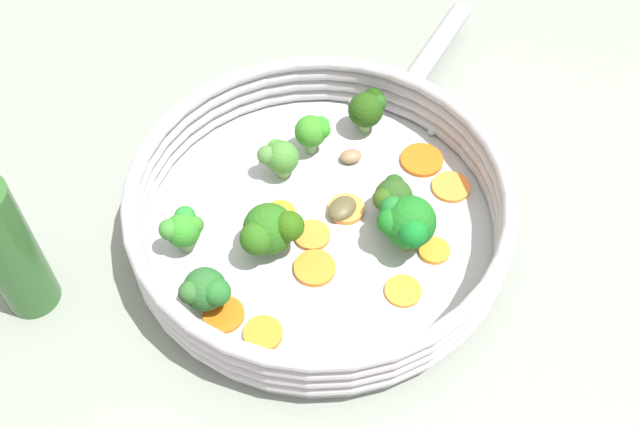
{
  "coord_description": "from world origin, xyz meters",
  "views": [
    {
      "loc": [
        0.21,
        0.35,
        0.57
      ],
      "look_at": [
        0.0,
        0.0,
        0.03
      ],
      "focal_mm": 42.0,
      "sensor_mm": 36.0,
      "label": 1
    }
  ],
  "objects_px": {
    "broccoli_floret_4": "(406,223)",
    "carrot_slice_2": "(263,334)",
    "broccoli_floret_7": "(392,196)",
    "oil_bottle": "(6,248)",
    "carrot_slice_7": "(280,213)",
    "broccoli_floret_2": "(313,131)",
    "carrot_slice_8": "(344,207)",
    "mushroom_piece_1": "(343,210)",
    "broccoli_floret_1": "(271,233)",
    "carrot_slice_9": "(224,314)",
    "broccoli_floret_0": "(206,290)",
    "broccoli_floret_3": "(368,108)",
    "carrot_slice_3": "(422,160)",
    "broccoli_floret_5": "(277,158)",
    "carrot_slice_1": "(403,291)",
    "carrot_slice_5": "(315,268)",
    "carrot_slice_6": "(312,235)",
    "broccoli_floret_6": "(183,228)",
    "skillet": "(320,228)",
    "carrot_slice_0": "(434,251)",
    "mushroom_piece_0": "(351,156)",
    "carrot_slice_4": "(451,187)"
  },
  "relations": [
    {
      "from": "broccoli_floret_4",
      "to": "carrot_slice_2",
      "type": "bearing_deg",
      "value": 5.56
    },
    {
      "from": "skillet",
      "to": "carrot_slice_2",
      "type": "xyz_separation_m",
      "value": [
        0.1,
        0.08,
        0.01
      ]
    },
    {
      "from": "oil_bottle",
      "to": "carrot_slice_0",
      "type": "bearing_deg",
      "value": 155.17
    },
    {
      "from": "broccoli_floret_4",
      "to": "carrot_slice_8",
      "type": "bearing_deg",
      "value": -70.28
    },
    {
      "from": "carrot_slice_1",
      "to": "broccoli_floret_3",
      "type": "distance_m",
      "value": 0.2
    },
    {
      "from": "carrot_slice_0",
      "to": "broccoli_floret_7",
      "type": "distance_m",
      "value": 0.06
    },
    {
      "from": "broccoli_floret_3",
      "to": "broccoli_floret_0",
      "type": "bearing_deg",
      "value": 24.8
    },
    {
      "from": "carrot_slice_7",
      "to": "broccoli_floret_4",
      "type": "relative_size",
      "value": 0.5
    },
    {
      "from": "carrot_slice_8",
      "to": "broccoli_floret_4",
      "type": "xyz_separation_m",
      "value": [
        -0.02,
        0.06,
        0.03
      ]
    },
    {
      "from": "carrot_slice_6",
      "to": "broccoli_floret_4",
      "type": "bearing_deg",
      "value": 142.08
    },
    {
      "from": "mushroom_piece_0",
      "to": "carrot_slice_4",
      "type": "bearing_deg",
      "value": 128.49
    },
    {
      "from": "carrot_slice_5",
      "to": "mushroom_piece_1",
      "type": "height_order",
      "value": "mushroom_piece_1"
    },
    {
      "from": "carrot_slice_3",
      "to": "carrot_slice_6",
      "type": "xyz_separation_m",
      "value": [
        0.14,
        0.02,
        0.0
      ]
    },
    {
      "from": "broccoli_floret_1",
      "to": "oil_bottle",
      "type": "xyz_separation_m",
      "value": [
        0.2,
        -0.08,
        0.03
      ]
    },
    {
      "from": "broccoli_floret_2",
      "to": "broccoli_floret_4",
      "type": "height_order",
      "value": "broccoli_floret_4"
    },
    {
      "from": "skillet",
      "to": "carrot_slice_1",
      "type": "relative_size",
      "value": 10.36
    },
    {
      "from": "carrot_slice_3",
      "to": "carrot_slice_6",
      "type": "distance_m",
      "value": 0.14
    },
    {
      "from": "skillet",
      "to": "carrot_slice_8",
      "type": "xyz_separation_m",
      "value": [
        -0.03,
        -0.0,
        0.01
      ]
    },
    {
      "from": "carrot_slice_8",
      "to": "mushroom_piece_1",
      "type": "height_order",
      "value": "mushroom_piece_1"
    },
    {
      "from": "carrot_slice_3",
      "to": "broccoli_floret_5",
      "type": "relative_size",
      "value": 1.04
    },
    {
      "from": "carrot_slice_8",
      "to": "carrot_slice_9",
      "type": "bearing_deg",
      "value": 16.72
    },
    {
      "from": "carrot_slice_7",
      "to": "broccoli_floret_2",
      "type": "height_order",
      "value": "broccoli_floret_2"
    },
    {
      "from": "carrot_slice_0",
      "to": "broccoli_floret_4",
      "type": "xyz_separation_m",
      "value": [
        0.02,
        -0.02,
        0.03
      ]
    },
    {
      "from": "skillet",
      "to": "carrot_slice_1",
      "type": "bearing_deg",
      "value": 103.15
    },
    {
      "from": "carrot_slice_1",
      "to": "carrot_slice_9",
      "type": "relative_size",
      "value": 0.9
    },
    {
      "from": "carrot_slice_2",
      "to": "carrot_slice_6",
      "type": "height_order",
      "value": "same"
    },
    {
      "from": "carrot_slice_2",
      "to": "broccoli_floret_1",
      "type": "height_order",
      "value": "broccoli_floret_1"
    },
    {
      "from": "broccoli_floret_6",
      "to": "mushroom_piece_0",
      "type": "height_order",
      "value": "broccoli_floret_6"
    },
    {
      "from": "carrot_slice_3",
      "to": "carrot_slice_6",
      "type": "bearing_deg",
      "value": 9.53
    },
    {
      "from": "carrot_slice_4",
      "to": "mushroom_piece_0",
      "type": "distance_m",
      "value": 0.1
    },
    {
      "from": "skillet",
      "to": "carrot_slice_4",
      "type": "bearing_deg",
      "value": 167.51
    },
    {
      "from": "broccoli_floret_4",
      "to": "oil_bottle",
      "type": "relative_size",
      "value": 0.31
    },
    {
      "from": "carrot_slice_2",
      "to": "broccoli_floret_2",
      "type": "height_order",
      "value": "broccoli_floret_2"
    },
    {
      "from": "skillet",
      "to": "broccoli_floret_0",
      "type": "relative_size",
      "value": 7.9
    },
    {
      "from": "broccoli_floret_7",
      "to": "mushroom_piece_0",
      "type": "xyz_separation_m",
      "value": [
        -0.0,
        -0.07,
        -0.02
      ]
    },
    {
      "from": "broccoli_floret_3",
      "to": "skillet",
      "type": "bearing_deg",
      "value": 37.51
    },
    {
      "from": "broccoli_floret_6",
      "to": "oil_bottle",
      "type": "distance_m",
      "value": 0.14
    },
    {
      "from": "carrot_slice_6",
      "to": "broccoli_floret_1",
      "type": "distance_m",
      "value": 0.05
    },
    {
      "from": "skillet",
      "to": "broccoli_floret_4",
      "type": "height_order",
      "value": "broccoli_floret_4"
    },
    {
      "from": "broccoli_floret_1",
      "to": "carrot_slice_5",
      "type": "bearing_deg",
      "value": 122.86
    },
    {
      "from": "carrot_slice_0",
      "to": "broccoli_floret_5",
      "type": "xyz_separation_m",
      "value": [
        0.08,
        -0.15,
        0.02
      ]
    },
    {
      "from": "broccoli_floret_7",
      "to": "oil_bottle",
      "type": "distance_m",
      "value": 0.33
    },
    {
      "from": "skillet",
      "to": "broccoli_floret_3",
      "type": "xyz_separation_m",
      "value": [
        -0.1,
        -0.08,
        0.04
      ]
    },
    {
      "from": "broccoli_floret_0",
      "to": "carrot_slice_5",
      "type": "bearing_deg",
      "value": 171.29
    },
    {
      "from": "carrot_slice_3",
      "to": "broccoli_floret_2",
      "type": "relative_size",
      "value": 0.96
    },
    {
      "from": "broccoli_floret_4",
      "to": "mushroom_piece_1",
      "type": "height_order",
      "value": "broccoli_floret_4"
    },
    {
      "from": "broccoli_floret_0",
      "to": "broccoli_floret_4",
      "type": "bearing_deg",
      "value": 169.22
    },
    {
      "from": "carrot_slice_5",
      "to": "carrot_slice_6",
      "type": "bearing_deg",
      "value": -117.07
    },
    {
      "from": "carrot_slice_9",
      "to": "broccoli_floret_0",
      "type": "height_order",
      "value": "broccoli_floret_0"
    },
    {
      "from": "carrot_slice_0",
      "to": "mushroom_piece_0",
      "type": "distance_m",
      "value": 0.13
    }
  ]
}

